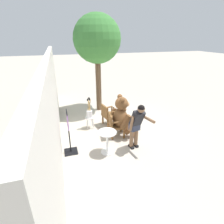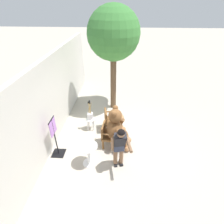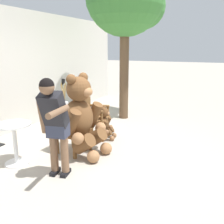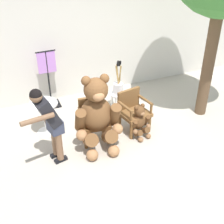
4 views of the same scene
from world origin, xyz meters
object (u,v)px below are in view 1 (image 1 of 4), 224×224
Objects in this scene: white_stool at (90,120)px; clothing_display_stand at (69,132)px; wooden_chair_left at (115,124)px; teddy_bear_large at (123,116)px; round_side_table at (107,140)px; patio_tree at (98,41)px; wooden_chair_right at (109,115)px; teddy_bear_small at (115,116)px; brush_bucket at (89,113)px; person_visitor at (137,123)px.

clothing_display_stand is (-1.36, 0.85, 0.36)m from white_stool.
teddy_bear_large is at bearing -93.23° from wooden_chair_left.
round_side_table is 0.17× the size of patio_tree.
wooden_chair_right is at bearing -0.05° from wooden_chair_left.
wooden_chair_right is 0.95m from teddy_bear_large.
teddy_bear_small reaches higher than white_stool.
teddy_bear_small is 1.00× the size of round_side_table.
wooden_chair_right is at bearing 177.86° from patio_tree.
clothing_display_stand is (-1.37, 1.61, 0.26)m from wooden_chair_right.
white_stool is 3.41m from patio_tree.
brush_bucket reaches higher than wooden_chair_right.
teddy_bear_small is at bearing -173.25° from patio_tree.
person_visitor is 2.12m from brush_bucket.
teddy_bear_large is 3.25× the size of white_stool.
patio_tree is (2.66, -0.07, 2.66)m from wooden_chair_left.
teddy_bear_large is 1.38m from white_stool.
teddy_bear_small is 0.90× the size of brush_bucket.
person_visitor reaches higher than wooden_chair_right.
brush_bucket is (0.86, 1.01, -0.09)m from teddy_bear_large.
round_side_table is 4.46m from patio_tree.
round_side_table is at bearing -172.53° from white_stool.
wooden_chair_left is 1.01m from round_side_table.
brush_bucket is at bearing -17.63° from white_stool.
wooden_chair_right reaches higher than teddy_bear_small.
clothing_display_stand is (-1.39, 1.89, 0.37)m from teddy_bear_small.
person_visitor is at bearing -157.93° from wooden_chair_left.
white_stool is at bearing 7.47° from round_side_table.
round_side_table is at bearing 85.53° from person_visitor.
clothing_display_stand reaches higher than white_stool.
teddy_bear_large is 1.10× the size of clothing_display_stand.
brush_bucket reaches higher than wooden_chair_left.
teddy_bear_large is at bearing -130.19° from white_stool.
patio_tree is at bearing 4.13° from teddy_bear_large.
patio_tree is (3.59, 0.31, 2.20)m from person_visitor.
teddy_bear_large reaches higher than white_stool.
person_visitor is (-1.78, -0.38, 0.45)m from wooden_chair_right.
wooden_chair_left is at bearing 86.77° from teddy_bear_large.
person_visitor reaches higher than teddy_bear_small.
round_side_table is at bearing 170.34° from patio_tree.
clothing_display_stand is (-0.50, 1.87, -0.01)m from teddy_bear_large.
brush_bucket is 1.11× the size of round_side_table.
patio_tree is at bearing 6.75° from teddy_bear_small.
white_stool is 1.65m from clothing_display_stand.
wooden_chair_right is 1.08× the size of brush_bucket.
clothing_display_stand is at bearing 126.40° from teddy_bear_small.
patio_tree is (2.68, 0.19, 2.39)m from teddy_bear_large.
teddy_bear_small is at bearing -1.17° from teddy_bear_large.
wooden_chair_left is 0.21× the size of patio_tree.
patio_tree is at bearing -9.66° from round_side_table.
clothing_display_stand reaches higher than wooden_chair_right.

